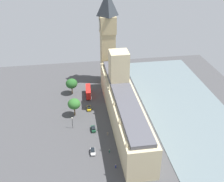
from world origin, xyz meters
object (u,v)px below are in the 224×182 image
Objects in this scene: parliament_building at (123,104)px; clock_tower at (108,37)px; car_yellow_cab_by_river_gate at (89,108)px; car_dark_green_leading at (93,129)px; plane_tree_far_end at (72,84)px; pedestrian_midblock at (116,166)px; car_white_opposite_hall at (93,151)px; plane_tree_kerbside at (74,104)px; double_decker_bus_corner at (88,92)px; pedestrian_near_tower at (109,151)px; street_lamp_under_trees at (72,121)px; pedestrian_trailing at (108,134)px.

parliament_building is 1.41× the size of clock_tower.
car_dark_green_leading is (-0.50, 17.01, 0.00)m from car_yellow_cab_by_river_gate.
pedestrian_midblock is at bearing 103.74° from plane_tree_far_end.
car_white_opposite_hall is (14.97, 61.61, -26.11)m from clock_tower.
car_yellow_cab_by_river_gate is at bearing 90.54° from pedestrian_midblock.
plane_tree_kerbside is (7.13, 3.80, 5.51)m from car_yellow_cab_by_river_gate.
clock_tower is 76.01m from pedestrian_midblock.
plane_tree_kerbside reaches higher than double_decker_bus_corner.
parliament_building is 47.61× the size of pedestrian_near_tower.
pedestrian_near_tower is at bearing 88.94° from pedestrian_midblock.
clock_tower is 8.99× the size of street_lamp_under_trees.
pedestrian_midblock is 0.27× the size of street_lamp_under_trees.
double_decker_bus_corner is at bearing 88.05° from car_yellow_cab_by_river_gate.
pedestrian_near_tower is 0.27× the size of street_lamp_under_trees.
car_white_opposite_hall is (1.96, 45.22, -1.75)m from double_decker_bus_corner.
parliament_building reaches higher than car_yellow_cab_by_river_gate.
double_decker_bus_corner is 9.99m from plane_tree_far_end.
car_white_opposite_hall reaches higher than pedestrian_near_tower.
clock_tower is at bearing 72.51° from car_dark_green_leading.
clock_tower is 5.90× the size of plane_tree_far_end.
clock_tower reaches higher than plane_tree_kerbside.
pedestrian_midblock is (-6.57, 41.02, -0.19)m from car_yellow_cab_by_river_gate.
plane_tree_kerbside is (13.48, -17.48, 5.70)m from pedestrian_trailing.
plane_tree_far_end is at bearing -91.47° from street_lamp_under_trees.
plane_tree_kerbside is 1.55× the size of street_lamp_under_trees.
double_decker_bus_corner is 2.46× the size of car_yellow_cab_by_river_gate.
car_yellow_cab_by_river_gate is at bearing 90.05° from car_dark_green_leading.
double_decker_bus_corner is 1.18× the size of plane_tree_kerbside.
car_white_opposite_hall is at bearing -114.05° from pedestrian_trailing.
clock_tower is 12.22× the size of car_white_opposite_hall.
plane_tree_far_end reaches higher than double_decker_bus_corner.
car_dark_green_leading is 24.76m from pedestrian_midblock.
street_lamp_under_trees is at bearing -119.95° from car_yellow_cab_by_river_gate.
double_decker_bus_corner is at bearing -91.55° from car_white_opposite_hall.
parliament_building is at bearing -56.71° from double_decker_bus_corner.
plane_tree_far_end reaches higher than car_dark_green_leading.
car_yellow_cab_by_river_gate is 19.72m from plane_tree_far_end.
clock_tower is 32.48m from plane_tree_far_end.
car_white_opposite_hall is 2.76× the size of pedestrian_midblock.
clock_tower is at bearing -121.86° from plane_tree_kerbside.
plane_tree_far_end is at bearing 95.18° from pedestrian_midblock.
street_lamp_under_trees is at bearing -66.60° from car_white_opposite_hall.
car_dark_green_leading is 0.50× the size of plane_tree_kerbside.
street_lamp_under_trees is at bearing -6.99° from pedestrian_near_tower.
pedestrian_trailing is 22.80m from plane_tree_kerbside.
plane_tree_kerbside is 10.43m from street_lamp_under_trees.
parliament_building is 47.63× the size of pedestrian_trailing.
plane_tree_far_end reaches higher than car_yellow_cab_by_river_gate.
parliament_building is at bearing -67.40° from pedestrian_near_tower.
double_decker_bus_corner is 6.85× the size of pedestrian_near_tower.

